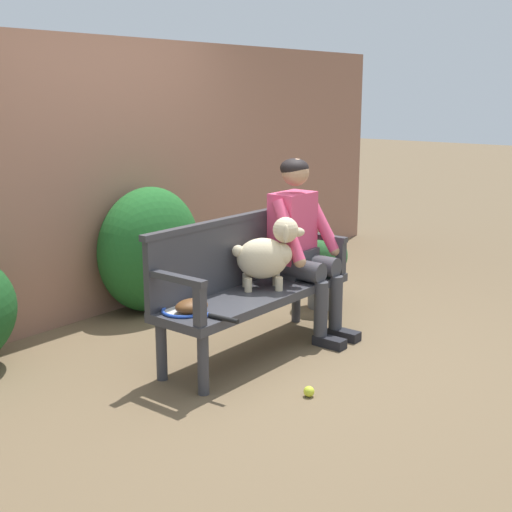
{
  "coord_description": "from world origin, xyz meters",
  "views": [
    {
      "loc": [
        -3.63,
        -2.89,
        1.8
      ],
      "look_at": [
        0.0,
        0.0,
        0.7
      ],
      "focal_mm": 49.19,
      "sensor_mm": 36.0,
      "label": 1
    }
  ],
  "objects": [
    {
      "name": "ground_plane",
      "position": [
        0.0,
        0.0,
        0.0
      ],
      "size": [
        40.0,
        40.0,
        0.0
      ],
      "primitive_type": "plane",
      "color": "brown"
    },
    {
      "name": "brick_garden_fence",
      "position": [
        0.0,
        1.69,
        1.11
      ],
      "size": [
        8.0,
        0.3,
        2.21
      ],
      "primitive_type": "cube",
      "color": "#936651",
      "rests_on": "ground"
    },
    {
      "name": "garden_bench",
      "position": [
        0.0,
        0.0,
        0.39
      ],
      "size": [
        1.63,
        0.48,
        0.45
      ],
      "color": "#38383D",
      "rests_on": "ground"
    },
    {
      "name": "tennis_ball",
      "position": [
        -0.37,
        -0.7,
        0.03
      ],
      "size": [
        0.07,
        0.07,
        0.07
      ],
      "primitive_type": "sphere",
      "color": "#CCDB33",
      "rests_on": "ground"
    },
    {
      "name": "bench_armrest_right_end",
      "position": [
        0.78,
        -0.09,
        0.65
      ],
      "size": [
        0.06,
        0.48,
        0.28
      ],
      "color": "#38383D",
      "rests_on": "garden_bench"
    },
    {
      "name": "tennis_racket",
      "position": [
        -0.63,
        0.04,
        0.46
      ],
      "size": [
        0.31,
        0.57,
        0.03
      ],
      "color": "blue",
      "rests_on": "garden_bench"
    },
    {
      "name": "bench_armrest_left_end",
      "position": [
        -0.78,
        -0.09,
        0.65
      ],
      "size": [
        0.06,
        0.48,
        0.28
      ],
      "color": "#38383D",
      "rests_on": "garden_bench"
    },
    {
      "name": "person_seated",
      "position": [
        0.52,
        -0.01,
        0.72
      ],
      "size": [
        0.56,
        0.64,
        1.32
      ],
      "color": "black",
      "rests_on": "ground"
    },
    {
      "name": "dog_on_bench",
      "position": [
        0.11,
        -0.02,
        0.7
      ],
      "size": [
        0.45,
        0.44,
        0.5
      ],
      "color": "beige",
      "rests_on": "garden_bench"
    },
    {
      "name": "bench_backrest",
      "position": [
        0.0,
        0.21,
        0.7
      ],
      "size": [
        1.67,
        0.06,
        0.5
      ],
      "color": "#38383D",
      "rests_on": "garden_bench"
    },
    {
      "name": "potted_plant",
      "position": [
        1.19,
        0.23,
        0.39
      ],
      "size": [
        0.41,
        0.41,
        0.65
      ],
      "color": "slate",
      "rests_on": "ground"
    },
    {
      "name": "baseball_glove",
      "position": [
        -0.63,
        0.01,
        0.49
      ],
      "size": [
        0.25,
        0.21,
        0.09
      ],
      "primitive_type": "ellipsoid",
      "rotation": [
        0.0,
        0.0,
        -0.18
      ],
      "color": "brown",
      "rests_on": "garden_bench"
    },
    {
      "name": "hedge_bush_far_right",
      "position": [
        0.24,
        1.31,
        0.52
      ],
      "size": [
        0.98,
        0.63,
        1.04
      ],
      "primitive_type": "ellipsoid",
      "color": "#1E5B23",
      "rests_on": "ground"
    }
  ]
}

